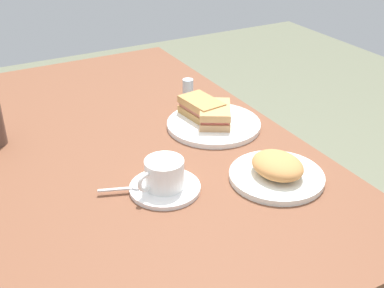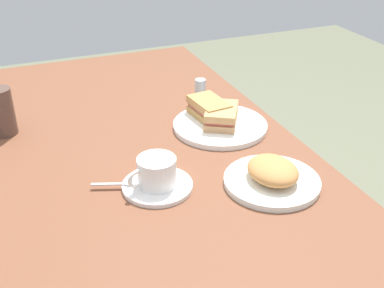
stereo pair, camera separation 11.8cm
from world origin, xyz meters
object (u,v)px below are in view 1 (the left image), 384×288
(side_plate, at_px, (276,176))
(sandwich_plate, at_px, (214,124))
(dining_table, at_px, (122,178))
(sandwich_back, at_px, (201,108))
(sandwich_front, at_px, (215,114))
(coffee_cup, at_px, (164,173))
(salt_shaker, at_px, (188,90))
(spoon, at_px, (129,188))
(coffee_saucer, at_px, (165,188))

(side_plate, bearing_deg, sandwich_plate, 178.39)
(sandwich_plate, bearing_deg, dining_table, -96.87)
(sandwich_back, bearing_deg, sandwich_front, 16.94)
(dining_table, height_order, sandwich_back, sandwich_back)
(sandwich_plate, height_order, sandwich_back, sandwich_back)
(sandwich_back, relative_size, coffee_cup, 1.17)
(sandwich_plate, height_order, salt_shaker, salt_shaker)
(sandwich_back, relative_size, side_plate, 0.62)
(spoon, bearing_deg, dining_table, 164.25)
(coffee_cup, relative_size, spoon, 1.17)
(sandwich_plate, height_order, coffee_saucer, sandwich_plate)
(sandwich_plate, distance_m, spoon, 0.37)
(salt_shaker, bearing_deg, spoon, -42.79)
(sandwich_back, distance_m, side_plate, 0.34)
(coffee_saucer, distance_m, side_plate, 0.25)
(sandwich_plate, xyz_separation_m, coffee_cup, (0.21, -0.25, 0.04))
(sandwich_back, relative_size, spoon, 1.36)
(dining_table, distance_m, sandwich_front, 0.30)
(coffee_cup, bearing_deg, sandwich_front, 129.58)
(coffee_saucer, xyz_separation_m, spoon, (-0.03, -0.07, 0.01))
(dining_table, distance_m, coffee_saucer, 0.26)
(coffee_cup, height_order, spoon, coffee_cup)
(sandwich_front, relative_size, salt_shaker, 2.08)
(sandwich_front, height_order, sandwich_back, sandwich_back)
(sandwich_plate, height_order, side_plate, same)
(coffee_cup, bearing_deg, salt_shaker, 145.73)
(sandwich_plate, xyz_separation_m, sandwich_front, (0.00, 0.00, 0.03))
(spoon, xyz_separation_m, side_plate, (0.11, 0.31, -0.01))
(sandwich_front, relative_size, coffee_cup, 1.28)
(sandwich_front, bearing_deg, spoon, -60.73)
(coffee_saucer, relative_size, coffee_cup, 1.38)
(dining_table, relative_size, side_plate, 6.26)
(coffee_cup, relative_size, salt_shaker, 1.63)
(dining_table, relative_size, spoon, 13.81)
(spoon, xyz_separation_m, salt_shaker, (-0.37, 0.34, 0.02))
(coffee_cup, bearing_deg, side_plate, 71.58)
(spoon, bearing_deg, sandwich_plate, 119.72)
(sandwich_back, distance_m, coffee_cup, 0.35)
(sandwich_front, xyz_separation_m, sandwich_back, (-0.05, -0.01, 0.00))
(spoon, bearing_deg, sandwich_back, 126.69)
(coffee_saucer, xyz_separation_m, side_plate, (0.08, 0.24, 0.00))
(dining_table, relative_size, sandwich_plate, 5.27)
(side_plate, distance_m, salt_shaker, 0.47)
(coffee_saucer, distance_m, spoon, 0.08)
(dining_table, xyz_separation_m, salt_shaker, (-0.15, 0.28, 0.14))
(sandwich_front, distance_m, spoon, 0.37)
(sandwich_plate, distance_m, side_plate, 0.29)
(sandwich_plate, xyz_separation_m, salt_shaker, (-0.18, 0.02, 0.03))
(sandwich_front, height_order, salt_shaker, salt_shaker)
(sandwich_front, height_order, coffee_saucer, sandwich_front)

